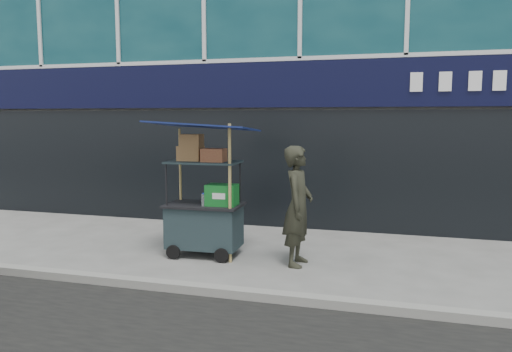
% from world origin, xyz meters
% --- Properties ---
extents(ground, '(80.00, 80.00, 0.00)m').
position_xyz_m(ground, '(0.00, 0.00, 0.00)').
color(ground, '#61605C').
rests_on(ground, ground).
extents(curb, '(80.00, 0.18, 0.12)m').
position_xyz_m(curb, '(0.00, -0.20, 0.06)').
color(curb, gray).
rests_on(curb, ground).
extents(vendor_cart, '(1.67, 1.20, 2.21)m').
position_xyz_m(vendor_cart, '(-1.08, 1.50, 0.78)').
color(vendor_cart, '#19272B').
rests_on(vendor_cart, ground).
extents(vendor_man, '(0.46, 0.68, 1.83)m').
position_xyz_m(vendor_man, '(0.48, 1.41, 0.92)').
color(vendor_man, black).
rests_on(vendor_man, ground).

